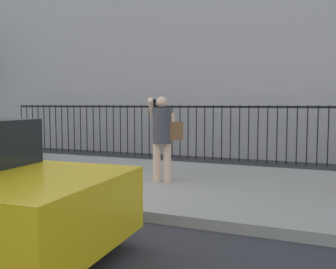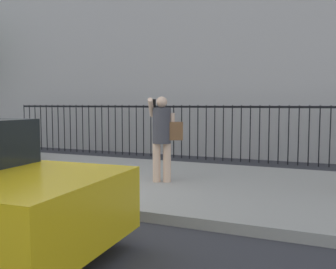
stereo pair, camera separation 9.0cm
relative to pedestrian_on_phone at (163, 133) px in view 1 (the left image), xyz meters
name	(u,v)px [view 1 (the left image)]	position (x,y,z in m)	size (l,w,h in m)	color
ground_plane	(40,208)	(-1.28, -1.92, -1.09)	(60.00, 60.00, 0.00)	#333338
sidewalk	(113,178)	(-1.28, 0.28, -1.01)	(28.00, 4.40, 0.15)	#9E9B93
iron_fence	(176,124)	(-1.28, 3.98, -0.07)	(12.03, 0.04, 1.60)	black
pedestrian_on_phone	(163,133)	(0.00, 0.00, 0.00)	(0.72, 0.53, 1.62)	beige
street_bench	(7,141)	(-5.04, 1.11, -0.44)	(1.60, 0.45, 0.95)	brown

